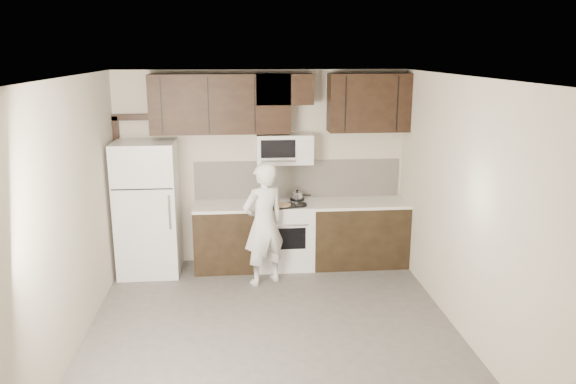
{
  "coord_description": "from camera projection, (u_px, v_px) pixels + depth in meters",
  "views": [
    {
      "loc": [
        -0.33,
        -5.46,
        2.95
      ],
      "look_at": [
        0.24,
        0.9,
        1.33
      ],
      "focal_mm": 35.0,
      "sensor_mm": 36.0,
      "label": 1
    }
  ],
  "objects": [
    {
      "name": "person",
      "position": [
        264.0,
        224.0,
        7.15
      ],
      "size": [
        0.7,
        0.61,
        1.6
      ],
      "primitive_type": "imported",
      "rotation": [
        0.0,
        0.0,
        3.63
      ],
      "color": "silver",
      "rests_on": "floor"
    },
    {
      "name": "refrigerator",
      "position": [
        148.0,
        208.0,
        7.5
      ],
      "size": [
        0.8,
        0.76,
        1.8
      ],
      "color": "silver",
      "rests_on": "floor"
    },
    {
      "name": "counter_run",
      "position": [
        307.0,
        234.0,
        7.84
      ],
      "size": [
        2.95,
        0.64,
        0.91
      ],
      "color": "black",
      "rests_on": "floor"
    },
    {
      "name": "saucepan",
      "position": [
        297.0,
        196.0,
        7.85
      ],
      "size": [
        0.27,
        0.16,
        0.15
      ],
      "color": "silver",
      "rests_on": "stove"
    },
    {
      "name": "door_trim",
      "position": [
        122.0,
        178.0,
        7.69
      ],
      "size": [
        0.5,
        0.08,
        2.12
      ],
      "color": "black",
      "rests_on": "floor"
    },
    {
      "name": "backsplash",
      "position": [
        298.0,
        179.0,
        7.94
      ],
      "size": [
        2.9,
        0.02,
        0.54
      ],
      "primitive_type": "cube",
      "color": "beige",
      "rests_on": "counter_run"
    },
    {
      "name": "floor",
      "position": [
        273.0,
        333.0,
        6.03
      ],
      "size": [
        4.5,
        4.5,
        0.0
      ],
      "primitive_type": "plane",
      "color": "#504E4B",
      "rests_on": "ground"
    },
    {
      "name": "stove",
      "position": [
        285.0,
        234.0,
        7.81
      ],
      "size": [
        0.76,
        0.66,
        0.94
      ],
      "color": "silver",
      "rests_on": "floor"
    },
    {
      "name": "upper_cabinets",
      "position": [
        277.0,
        102.0,
        7.49
      ],
      "size": [
        3.48,
        0.35,
        0.78
      ],
      "color": "black",
      "rests_on": "back_wall"
    },
    {
      "name": "microwave",
      "position": [
        284.0,
        149.0,
        7.63
      ],
      "size": [
        0.76,
        0.42,
        0.4
      ],
      "color": "silver",
      "rests_on": "upper_cabinets"
    },
    {
      "name": "ceiling",
      "position": [
        271.0,
        77.0,
        5.36
      ],
      "size": [
        4.5,
        4.5,
        0.0
      ],
      "primitive_type": "plane",
      "rotation": [
        3.14,
        0.0,
        0.0
      ],
      "color": "white",
      "rests_on": "back_wall"
    },
    {
      "name": "back_wall",
      "position": [
        262.0,
        168.0,
        7.87
      ],
      "size": [
        4.0,
        0.0,
        4.0
      ],
      "primitive_type": "plane",
      "rotation": [
        1.57,
        0.0,
        0.0
      ],
      "color": "#B8B09C",
      "rests_on": "ground"
    },
    {
      "name": "baking_tray",
      "position": [
        282.0,
        206.0,
        7.53
      ],
      "size": [
        0.43,
        0.36,
        0.02
      ],
      "primitive_type": "cube",
      "rotation": [
        0.0,
        0.0,
        0.25
      ],
      "color": "black",
      "rests_on": "counter_run"
    },
    {
      "name": "pizza",
      "position": [
        282.0,
        205.0,
        7.52
      ],
      "size": [
        0.3,
        0.3,
        0.02
      ],
      "primitive_type": "cylinder",
      "rotation": [
        0.0,
        0.0,
        0.25
      ],
      "color": "#CBAE88",
      "rests_on": "baking_tray"
    }
  ]
}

